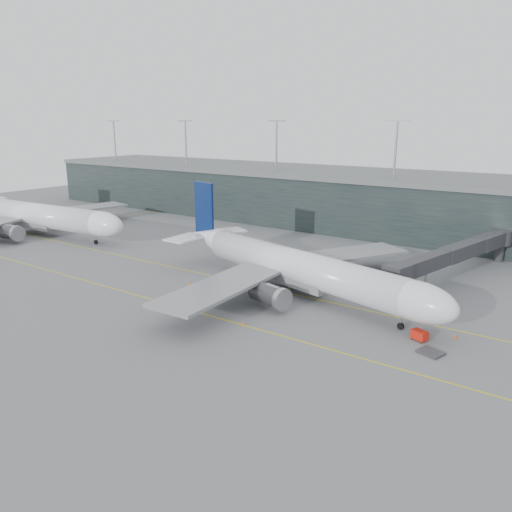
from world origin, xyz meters
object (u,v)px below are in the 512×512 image
Objects in this scene: main_aircraft at (298,267)px; jet_bridge at (459,249)px; second_aircraft at (35,215)px; gse_cart at (419,335)px.

main_aircraft reaches higher than jet_bridge.
second_aircraft is 104.73m from gse_cart.
jet_bridge is 104.09m from second_aircraft.
jet_bridge is at bearing 68.29° from main_aircraft.
gse_cart is (104.31, -8.45, -4.30)m from second_aircraft.
second_aircraft is (-100.64, -26.56, -0.04)m from jet_bridge.
second_aircraft is at bearing -152.29° from jet_bridge.
gse_cart is at bearing -3.14° from main_aircraft.
second_aircraft is (-80.78, 1.29, 0.35)m from main_aircraft.
jet_bridge is 35.46m from gse_cart.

